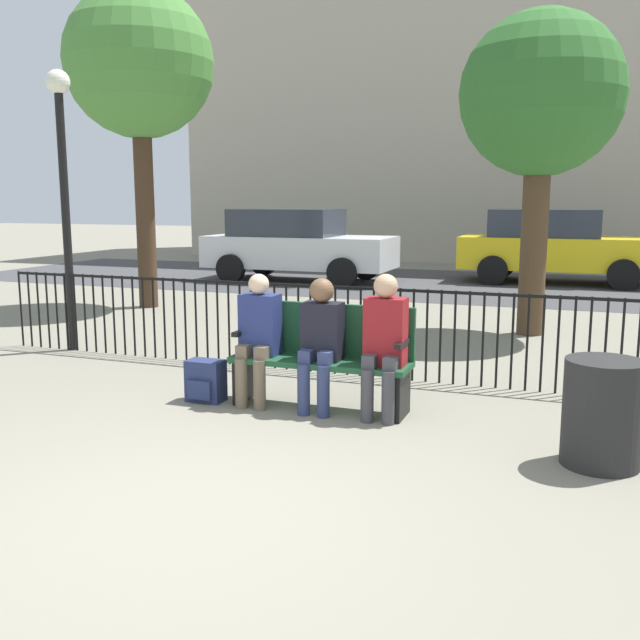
% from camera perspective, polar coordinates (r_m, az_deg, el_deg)
% --- Properties ---
extents(ground_plane, '(80.00, 80.00, 0.00)m').
position_cam_1_polar(ground_plane, '(4.49, -10.36, -14.70)').
color(ground_plane, gray).
extents(park_bench, '(1.60, 0.45, 0.92)m').
position_cam_1_polar(park_bench, '(6.34, 0.25, -2.66)').
color(park_bench, '#194728').
rests_on(park_bench, ground).
extents(seated_person_0, '(0.34, 0.39, 1.19)m').
position_cam_1_polar(seated_person_0, '(6.40, -4.99, -1.02)').
color(seated_person_0, brown).
rests_on(seated_person_0, ground).
extents(seated_person_1, '(0.34, 0.39, 1.17)m').
position_cam_1_polar(seated_person_1, '(6.17, 0.03, -1.37)').
color(seated_person_1, navy).
rests_on(seated_person_1, ground).
extents(seated_person_2, '(0.34, 0.39, 1.23)m').
position_cam_1_polar(seated_person_2, '(6.00, 5.15, -1.49)').
color(seated_person_2, '#3D3D42').
rests_on(seated_person_2, ground).
extents(backpack, '(0.34, 0.25, 0.38)m').
position_cam_1_polar(backpack, '(6.65, -9.15, -4.85)').
color(backpack, navy).
rests_on(backpack, ground).
extents(fence_railing, '(9.01, 0.03, 0.95)m').
position_cam_1_polar(fence_railing, '(7.43, 3.29, -0.29)').
color(fence_railing, black).
rests_on(fence_railing, ground).
extents(tree_0, '(2.44, 2.44, 5.27)m').
position_cam_1_polar(tree_0, '(12.72, -14.26, 19.12)').
color(tree_0, '#422D1E').
rests_on(tree_0, ground).
extents(tree_1, '(2.13, 2.13, 4.26)m').
position_cam_1_polar(tree_1, '(10.17, 17.26, 16.54)').
color(tree_1, '#4C3823').
rests_on(tree_1, ground).
extents(lamp_post, '(0.28, 0.28, 3.33)m').
position_cam_1_polar(lamp_post, '(9.17, -19.88, 11.53)').
color(lamp_post, black).
rests_on(lamp_post, ground).
extents(street_surface, '(24.00, 6.00, 0.01)m').
position_cam_1_polar(street_surface, '(15.75, 12.53, 2.73)').
color(street_surface, '#3D3D3F').
rests_on(street_surface, ground).
extents(parked_car_0, '(4.20, 1.94, 1.62)m').
position_cam_1_polar(parked_car_0, '(16.12, -1.92, 6.11)').
color(parked_car_0, silver).
rests_on(parked_car_0, ground).
extents(parked_car_1, '(4.20, 1.94, 1.62)m').
position_cam_1_polar(parked_car_1, '(16.57, 18.27, 5.72)').
color(parked_car_1, yellow).
rests_on(parked_car_1, ground).
extents(building_facade, '(20.00, 6.00, 12.51)m').
position_cam_1_polar(building_facade, '(24.00, 15.97, 19.90)').
color(building_facade, '#B2A893').
rests_on(building_facade, ground).
extents(trash_bin, '(0.54, 0.54, 0.75)m').
position_cam_1_polar(trash_bin, '(5.35, 21.65, -6.93)').
color(trash_bin, black).
rests_on(trash_bin, ground).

